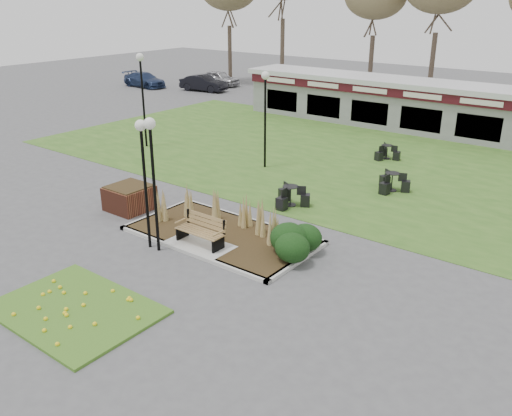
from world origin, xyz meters
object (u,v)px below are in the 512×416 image
Objects in this scene: car_silver at (219,78)px; car_blue at (144,80)px; brick_planter at (130,197)px; lamp_post_far_left at (265,98)px; food_pavilion at (431,107)px; bistro_set_d at (386,154)px; bistro_set_b at (290,199)px; car_black at (203,83)px; bistro_set_c at (392,185)px; lamp_post_mid_left at (142,79)px; lamp_post_near_left at (143,156)px; lamp_post_near_right at (152,156)px; park_bench at (202,230)px.

car_silver is 6.54m from car_blue.
brick_planter is 29.42m from car_blue.
lamp_post_far_left is (0.88, 7.42, 2.77)m from brick_planter.
lamp_post_far_left is at bearing -106.96° from food_pavilion.
car_blue is (-26.43, 7.84, 0.38)m from bistro_set_d.
bistro_set_b is 0.37× the size of car_black.
bistro_set_c is (2.40, 3.95, -0.00)m from bistro_set_b.
car_black reaches higher than car_silver.
lamp_post_mid_left reaches higher than lamp_post_far_left.
lamp_post_near_left is at bearing -145.30° from car_silver.
lamp_post_mid_left reaches higher than bistro_set_d.
car_blue is at bearing 131.35° from car_silver.
bistro_set_b is 0.38× the size of car_silver.
bistro_set_c is at bearing 48.50° from brick_planter.
car_black is at bearing 140.08° from lamp_post_far_left.
lamp_post_mid_left reaches higher than lamp_post_near_right.
park_bench is 13.39m from lamp_post_mid_left.
lamp_post_near_right is at bearing -95.61° from bistro_set_d.
bistro_set_b is 30.71m from car_blue.
bistro_set_c is at bearing 58.72° from bistro_set_b.
lamp_post_mid_left is 1.20× the size of car_black.
lamp_post_far_left is at bearing 103.39° from lamp_post_near_left.
lamp_post_far_left is 5.88m from bistro_set_b.
food_pavilion is 21.99m from car_silver.
lamp_post_mid_left is at bearing -156.59° from car_black.
park_bench is 9.28m from lamp_post_far_left.
food_pavilion is at bearing 103.43° from bistro_set_c.
bistro_set_c is 0.33× the size of car_blue.
lamp_post_near_right is 14.32m from bistro_set_d.
lamp_post_far_left is (-3.52, 8.17, 2.66)m from park_bench.
car_silver is (-17.74, 17.11, -2.58)m from lamp_post_far_left.
lamp_post_far_left is (-2.60, 9.22, 0.11)m from lamp_post_near_right.
brick_planter is 6.12m from bistro_set_b.
bistro_set_c is (3.55, 9.75, -2.85)m from lamp_post_near_right.
lamp_post_near_right is at bearing -101.25° from bistro_set_b.
park_bench is 0.40× the size of lamp_post_near_right.
bistro_set_d is 0.33× the size of car_silver.
lamp_post_far_left is at bearing 113.33° from park_bench.
bistro_set_b is at bearing -89.11° from food_pavilion.
brick_planter is 4.39m from lamp_post_near_left.
lamp_post_mid_left is 3.29× the size of bistro_set_b.
lamp_post_near_right is 33.36m from car_silver.
lamp_post_near_right reaches higher than park_bench.
lamp_post_near_left is at bearing -112.11° from bistro_set_c.
lamp_post_far_left is 1.10× the size of car_black.
brick_planter is 7.96m from lamp_post_far_left.
park_bench reaches higher than brick_planter.
lamp_post_near_right is (-0.92, -1.05, 2.54)m from park_bench.
car_blue reaches higher than bistro_set_d.
lamp_post_far_left reaches higher than lamp_post_near_left.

